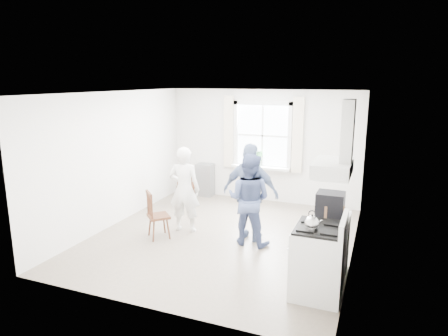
% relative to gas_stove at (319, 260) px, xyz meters
% --- Properties ---
extents(room_shell, '(4.62, 5.12, 2.64)m').
position_rel_gas_stove_xyz_m(room_shell, '(-1.91, 1.35, 0.82)').
color(room_shell, gray).
rests_on(room_shell, ground).
extents(window_assembly, '(1.88, 0.24, 1.70)m').
position_rel_gas_stove_xyz_m(window_assembly, '(-1.91, 3.80, 0.98)').
color(window_assembly, white).
rests_on(window_assembly, room_shell).
extents(range_hood, '(0.45, 0.76, 0.94)m').
position_rel_gas_stove_xyz_m(range_hood, '(0.16, -0.00, 1.42)').
color(range_hood, silver).
rests_on(range_hood, room_shell).
extents(shelf_unit, '(0.40, 0.30, 0.80)m').
position_rel_gas_stove_xyz_m(shelf_unit, '(-3.31, 3.68, -0.08)').
color(shelf_unit, gray).
rests_on(shelf_unit, ground).
extents(gas_stove, '(0.68, 0.76, 1.12)m').
position_rel_gas_stove_xyz_m(gas_stove, '(0.00, 0.00, 0.00)').
color(gas_stove, white).
rests_on(gas_stove, ground).
extents(kettle, '(0.18, 0.18, 0.26)m').
position_rel_gas_stove_xyz_m(kettle, '(-0.09, -0.15, 0.56)').
color(kettle, silver).
rests_on(kettle, gas_stove).
extents(low_cabinet, '(0.50, 0.55, 0.90)m').
position_rel_gas_stove_xyz_m(low_cabinet, '(0.07, 0.70, -0.03)').
color(low_cabinet, silver).
rests_on(low_cabinet, ground).
extents(stereo_stack, '(0.39, 0.35, 0.34)m').
position_rel_gas_stove_xyz_m(stereo_stack, '(0.04, 0.64, 0.59)').
color(stereo_stack, black).
rests_on(stereo_stack, low_cabinet).
extents(cardboard_box, '(0.34, 0.29, 0.18)m').
position_rel_gas_stove_xyz_m(cardboard_box, '(0.09, 0.60, 0.51)').
color(cardboard_box, '#8D6444').
rests_on(cardboard_box, low_cabinet).
extents(windsor_chair_a, '(0.52, 0.51, 0.97)m').
position_rel_gas_stove_xyz_m(windsor_chair_a, '(-3.39, 2.80, 0.11)').
color(windsor_chair_a, '#482617').
rests_on(windsor_chair_a, ground).
extents(windsor_chair_b, '(0.52, 0.52, 0.88)m').
position_rel_gas_stove_xyz_m(windsor_chair_b, '(-3.05, 0.85, 0.06)').
color(windsor_chair_b, '#482617').
rests_on(windsor_chair_b, ground).
extents(person_left, '(0.67, 0.67, 1.62)m').
position_rel_gas_stove_xyz_m(person_left, '(-2.70, 1.39, 0.33)').
color(person_left, white).
rests_on(person_left, ground).
extents(person_mid, '(0.81, 0.81, 1.60)m').
position_rel_gas_stove_xyz_m(person_mid, '(-1.39, 1.27, 0.32)').
color(person_mid, '#455481').
rests_on(person_mid, ground).
extents(person_right, '(1.10, 1.10, 1.75)m').
position_rel_gas_stove_xyz_m(person_right, '(-1.42, 1.43, 0.39)').
color(person_right, navy).
rests_on(person_right, ground).
extents(potted_plant, '(0.23, 0.23, 0.37)m').
position_rel_gas_stove_xyz_m(potted_plant, '(-1.96, 3.71, 0.55)').
color(potted_plant, '#377D40').
rests_on(potted_plant, window_assembly).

